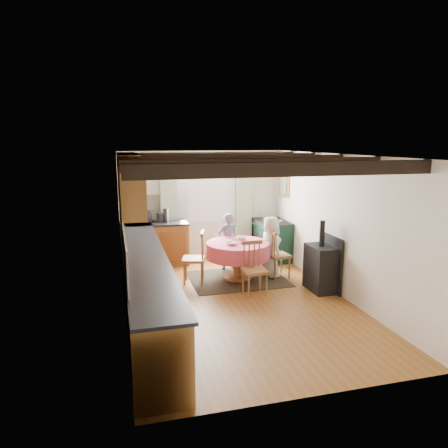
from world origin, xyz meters
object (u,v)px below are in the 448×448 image
object	(u,v)px
child_far	(228,241)
cup	(235,240)
child_right	(271,247)
chair_near	(255,269)
chair_left	(193,257)
cast_iron_stove	(321,256)
chair_right	(279,253)
dining_table	(238,261)
aga_range	(272,240)

from	to	relation	value
child_far	cup	size ratio (longest dim) A/B	12.57
child_far	child_right	world-z (taller)	child_right
chair_near	chair_left	size ratio (longest dim) A/B	0.94
cup	cast_iron_stove	bearing A→B (deg)	-37.21
chair_right	chair_near	bearing A→B (deg)	130.33
cup	chair_left	bearing A→B (deg)	179.32
chair_left	chair_right	xyz separation A→B (m)	(1.66, -0.10, -0.02)
chair_left	dining_table	bearing A→B (deg)	102.55
dining_table	cast_iron_stove	xyz separation A→B (m)	(1.24, -0.95, 0.27)
aga_range	child_right	size ratio (longest dim) A/B	0.82
dining_table	child_right	world-z (taller)	child_right
aga_range	dining_table	bearing A→B (deg)	-134.87
chair_near	child_right	size ratio (longest dim) A/B	0.78
chair_left	cup	xyz separation A→B (m)	(0.80, -0.01, 0.28)
dining_table	child_right	xyz separation A→B (m)	(0.67, 0.02, 0.23)
aga_range	child_right	xyz separation A→B (m)	(-0.46, -1.12, 0.15)
chair_right	cup	size ratio (longest dim) A/B	9.98
child_far	cup	xyz separation A→B (m)	(-0.03, -0.62, 0.18)
aga_range	child_far	size ratio (longest dim) A/B	0.82
chair_near	chair_right	distance (m)	1.09
chair_near	child_right	distance (m)	1.07
cast_iron_stove	child_right	size ratio (longest dim) A/B	1.06
dining_table	cup	size ratio (longest dim) A/B	12.73
chair_near	child_far	bearing A→B (deg)	90.89
aga_range	cup	size ratio (longest dim) A/B	10.30
chair_left	child_right	xyz separation A→B (m)	(1.52, -0.02, 0.10)
cast_iron_stove	child_right	world-z (taller)	cast_iron_stove
chair_right	cast_iron_stove	world-z (taller)	cast_iron_stove
aga_range	chair_left	bearing A→B (deg)	-150.99
chair_left	cast_iron_stove	xyz separation A→B (m)	(2.09, -0.99, 0.14)
chair_right	dining_table	bearing A→B (deg)	79.87
chair_near	cast_iron_stove	world-z (taller)	cast_iron_stove
chair_near	cast_iron_stove	xyz separation A→B (m)	(1.19, -0.10, 0.17)
dining_table	cast_iron_stove	bearing A→B (deg)	-37.39
dining_table	chair_near	bearing A→B (deg)	-86.51
dining_table	aga_range	bearing A→B (deg)	45.13
chair_left	child_far	size ratio (longest dim) A/B	0.83
chair_near	chair_right	xyz separation A→B (m)	(0.75, 0.78, 0.01)
cast_iron_stove	child_far	distance (m)	2.03
aga_range	cup	world-z (taller)	aga_range
child_right	child_far	bearing A→B (deg)	38.21
chair_right	cast_iron_stove	xyz separation A→B (m)	(0.43, -0.89, 0.16)
aga_range	cup	bearing A→B (deg)	-136.71
chair_left	chair_right	world-z (taller)	chair_left
chair_near	aga_range	xyz separation A→B (m)	(1.08, 1.98, -0.01)
chair_right	cup	bearing A→B (deg)	78.24
aga_range	cup	distance (m)	1.65
dining_table	cup	distance (m)	0.41
chair_right	child_far	xyz separation A→B (m)	(-0.82, 0.71, 0.12)
child_far	cast_iron_stove	bearing A→B (deg)	121.96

